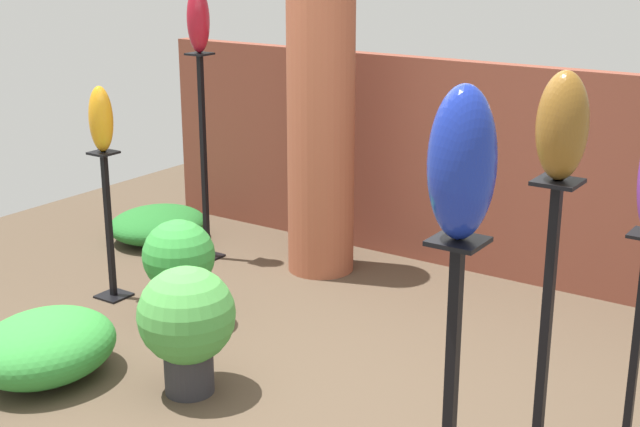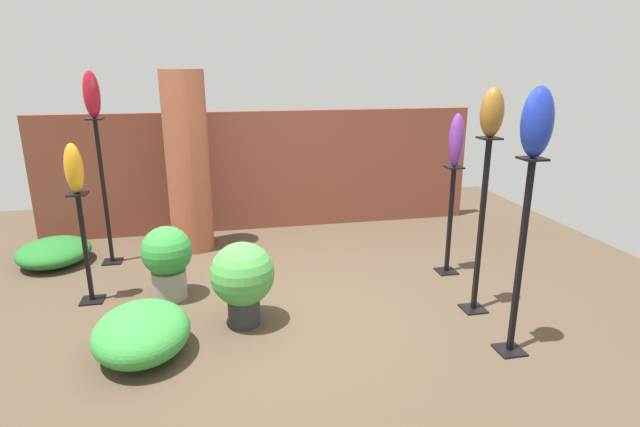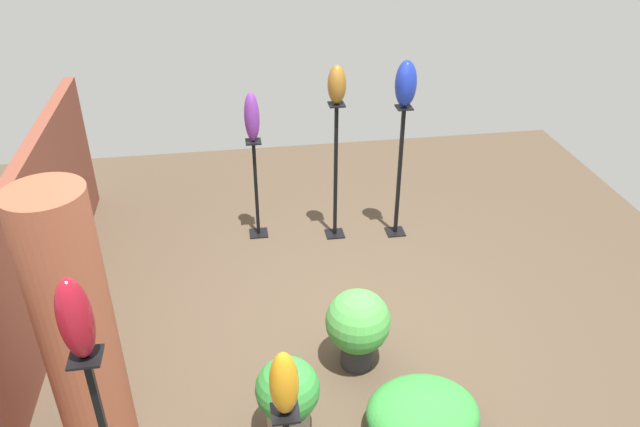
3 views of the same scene
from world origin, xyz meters
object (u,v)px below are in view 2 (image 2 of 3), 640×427
Objects in this scene: pedestal_ruby at (105,198)px; art_vase_cobalt at (537,122)px; pedestal_cobalt at (519,267)px; art_vase_bronze at (492,112)px; potted_plant_walkway_edge at (243,278)px; potted_plant_near_pillar at (167,258)px; pedestal_amber at (86,254)px; pedestal_bronze at (480,234)px; art_vase_amber at (74,168)px; art_vase_violet at (456,140)px; pedestal_violet at (450,225)px; art_vase_ruby at (92,94)px; brick_pillar at (188,163)px.

pedestal_ruby is 3.31× the size of art_vase_cobalt.
pedestal_cobalt is at bearing -37.61° from pedestal_ruby.
art_vase_bronze is 2.40m from potted_plant_walkway_edge.
potted_plant_walkway_edge is (0.65, -0.64, 0.02)m from potted_plant_near_pillar.
potted_plant_near_pillar is at bearing -6.14° from pedestal_amber.
art_vase_cobalt reaches higher than pedestal_amber.
art_vase_amber is at bearing 165.24° from pedestal_bronze.
art_vase_bronze is 0.92m from art_vase_violet.
pedestal_violet is 2.60× the size of art_vase_amber.
pedestal_violet is at bearing -16.23° from art_vase_ruby.
art_vase_cobalt is at bearing -29.84° from potted_plant_near_pillar.
art_vase_ruby reaches higher than pedestal_violet.
pedestal_ruby is 2.17m from potted_plant_walkway_edge.
pedestal_violet is 2.37× the size of art_vase_cobalt.
pedestal_bronze is at bearing 0.00° from art_vase_bronze.
art_vase_bronze is at bearing -99.64° from pedestal_violet.
brick_pillar is 3.29m from pedestal_bronze.
pedestal_bronze is at bearing -28.97° from art_vase_ruby.
brick_pillar is at bearing 130.61° from pedestal_cobalt.
pedestal_amber is 1.48× the size of potted_plant_near_pillar.
art_vase_bronze is 0.76× the size of art_vase_violet.
art_vase_bronze reaches higher than pedestal_cobalt.
potted_plant_near_pillar is at bearing -56.38° from pedestal_ruby.
pedestal_bronze reaches higher than pedestal_cobalt.
brick_pillar is 3.35m from art_vase_bronze.
pedestal_bronze is 1.02m from art_vase_bronze.
art_vase_bronze reaches higher than art_vase_amber.
pedestal_ruby is 2.27× the size of potted_plant_near_pillar.
pedestal_ruby is 3.63× the size of art_vase_amber.
brick_pillar is 4.73× the size of art_vase_amber.
art_vase_amber is 1.73m from potted_plant_walkway_edge.
art_vase_violet is at bearing 82.21° from pedestal_cobalt.
art_vase_ruby is at bearing 142.39° from pedestal_cobalt.
art_vase_amber is at bearing 154.63° from pedestal_cobalt.
art_vase_cobalt is at bearing -25.37° from pedestal_amber.
pedestal_cobalt is at bearing -49.39° from brick_pillar.
pedestal_bronze is 1.22m from art_vase_cobalt.
brick_pillar reaches higher than art_vase_bronze.
brick_pillar reaches higher than pedestal_amber.
art_vase_bronze reaches higher than potted_plant_walkway_edge.
art_vase_bronze is 3.08m from potted_plant_near_pillar.
brick_pillar is 2.96× the size of potted_plant_near_pillar.
brick_pillar is at bearing 139.20° from art_vase_bronze.
pedestal_amber is 0.78m from art_vase_amber.
pedestal_cobalt is at bearing -95.48° from pedestal_bronze.
art_vase_ruby is at bearing 0.00° from pedestal_ruby.
art_vase_bronze is at bearing 84.52° from pedestal_cobalt.
pedestal_violet is at bearing 82.21° from pedestal_cobalt.
pedestal_cobalt is at bearing 0.00° from art_vase_cobalt.
art_vase_bronze is (3.35, -0.88, 1.26)m from pedestal_amber.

